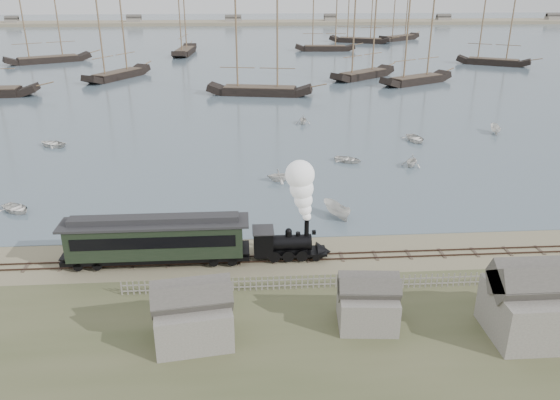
{
  "coord_description": "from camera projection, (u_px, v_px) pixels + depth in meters",
  "views": [
    {
      "loc": [
        -6.34,
        -43.88,
        22.78
      ],
      "look_at": [
        -3.09,
        3.0,
        3.5
      ],
      "focal_mm": 35.0,
      "sensor_mm": 36.0,
      "label": 1
    }
  ],
  "objects": [
    {
      "name": "shed_left",
      "position": [
        195.0,
        340.0,
        36.92
      ],
      "size": [
        5.0,
        4.0,
        4.1
      ],
      "primitive_type": null,
      "color": "slate",
      "rests_on": "ground"
    },
    {
      "name": "rowboat_1",
      "position": [
        279.0,
        175.0,
        65.05
      ],
      "size": [
        2.79,
        3.16,
        1.57
      ],
      "primitive_type": "imported",
      "rotation": [
        0.0,
        0.0,
        1.65
      ],
      "color": "silver",
      "rests_on": "harbor_water"
    },
    {
      "name": "schooner_2",
      "position": [
        259.0,
        45.0,
        109.29
      ],
      "size": [
        22.13,
        8.92,
        20.0
      ],
      "primitive_type": null,
      "rotation": [
        0.0,
        0.0,
        -0.19
      ],
      "color": "black",
      "rests_on": "harbor_water"
    },
    {
      "name": "schooner_5",
      "position": [
        498.0,
        27.0,
        147.54
      ],
      "size": [
        18.9,
        13.51,
        20.0
      ],
      "primitive_type": null,
      "rotation": [
        0.0,
        0.0,
        -0.53
      ],
      "color": "black",
      "rests_on": "harbor_water"
    },
    {
      "name": "schooner_3",
      "position": [
        365.0,
        35.0,
        127.84
      ],
      "size": [
        18.19,
        15.86,
        20.0
      ],
      "primitive_type": null,
      "rotation": [
        0.0,
        0.0,
        0.68
      ],
      "color": "black",
      "rests_on": "harbor_water"
    },
    {
      "name": "schooner_1",
      "position": [
        113.0,
        35.0,
        127.35
      ],
      "size": [
        13.98,
        19.8,
        20.0
      ],
      "primitive_type": null,
      "rotation": [
        0.0,
        0.0,
        1.05
      ],
      "color": "black",
      "rests_on": "harbor_water"
    },
    {
      "name": "schooner_4",
      "position": [
        420.0,
        38.0,
        121.14
      ],
      "size": [
        19.21,
        13.57,
        20.0
      ],
      "primitive_type": null,
      "rotation": [
        0.0,
        0.0,
        0.52
      ],
      "color": "black",
      "rests_on": "harbor_water"
    },
    {
      "name": "rowboat_2",
      "position": [
        336.0,
        210.0,
        55.35
      ],
      "size": [
        4.07,
        3.16,
        1.49
      ],
      "primitive_type": "imported",
      "rotation": [
        0.0,
        0.0,
        3.65
      ],
      "color": "silver",
      "rests_on": "harbor_water"
    },
    {
      "name": "rowboat_3",
      "position": [
        348.0,
        159.0,
        71.93
      ],
      "size": [
        4.26,
        4.58,
        0.77
      ],
      "primitive_type": "imported",
      "rotation": [
        0.0,
        0.0,
        1.0
      ],
      "color": "silver",
      "rests_on": "harbor_water"
    },
    {
      "name": "picket_fence_east",
      "position": [
        484.0,
        285.0,
        43.43
      ],
      "size": [
        15.0,
        0.1,
        1.2
      ],
      "primitive_type": null,
      "color": "slate",
      "rests_on": "ground"
    },
    {
      "name": "far_spit",
      "position": [
        253.0,
        24.0,
        280.29
      ],
      "size": [
        500.0,
        20.0,
        1.8
      ],
      "primitive_type": "cube",
      "color": "tan",
      "rests_on": "ground"
    },
    {
      "name": "rowboat_7",
      "position": [
        303.0,
        119.0,
        90.5
      ],
      "size": [
        3.14,
        2.79,
        1.51
      ],
      "primitive_type": "imported",
      "rotation": [
        0.0,
        0.0,
        6.16
      ],
      "color": "silver",
      "rests_on": "harbor_water"
    },
    {
      "name": "ground",
      "position": [
        316.0,
        247.0,
        49.56
      ],
      "size": [
        600.0,
        600.0,
        0.0
      ],
      "primitive_type": "plane",
      "color": "gray",
      "rests_on": "ground"
    },
    {
      "name": "rowboat_5",
      "position": [
        495.0,
        129.0,
        85.13
      ],
      "size": [
        3.6,
        1.97,
        1.32
      ],
      "primitive_type": "imported",
      "rotation": [
        0.0,
        0.0,
        2.93
      ],
      "color": "silver",
      "rests_on": "harbor_water"
    },
    {
      "name": "passenger_coach",
      "position": [
        156.0,
        238.0,
        45.92
      ],
      "size": [
        15.66,
        3.02,
        3.8
      ],
      "color": "black",
      "rests_on": "ground"
    },
    {
      "name": "schooner_8",
      "position": [
        326.0,
        19.0,
        176.28
      ],
      "size": [
        19.74,
        5.54,
        20.0
      ],
      "primitive_type": null,
      "rotation": [
        0.0,
        0.0,
        -0.05
      ],
      "color": "black",
      "rests_on": "harbor_water"
    },
    {
      "name": "rowboat_4",
      "position": [
        412.0,
        161.0,
        70.16
      ],
      "size": [
        3.82,
        3.71,
        1.54
      ],
      "primitive_type": "imported",
      "rotation": [
        0.0,
        0.0,
        5.7
      ],
      "color": "silver",
      "rests_on": "harbor_water"
    },
    {
      "name": "locomotive",
      "position": [
        299.0,
        217.0,
        46.1
      ],
      "size": [
        6.82,
        2.55,
        8.5
      ],
      "color": "black",
      "rests_on": "ground"
    },
    {
      "name": "rowboat_6",
      "position": [
        52.0,
        143.0,
        78.68
      ],
      "size": [
        4.53,
        5.04,
        0.86
      ],
      "primitive_type": "imported",
      "rotation": [
        0.0,
        0.0,
        4.23
      ],
      "color": "silver",
      "rests_on": "harbor_water"
    },
    {
      "name": "rowboat_8",
      "position": [
        415.0,
        138.0,
        81.04
      ],
      "size": [
        4.77,
        3.74,
        0.9
      ],
      "primitive_type": "imported",
      "rotation": [
        0.0,
        0.0,
        0.16
      ],
      "color": "silver",
      "rests_on": "harbor_water"
    },
    {
      "name": "harbor_water",
      "position": [
        258.0,
        41.0,
        206.44
      ],
      "size": [
        600.0,
        336.0,
        0.06
      ],
      "primitive_type": "cube",
      "color": "#4D616F",
      "rests_on": "ground"
    },
    {
      "name": "rail_track",
      "position": [
        319.0,
        257.0,
        47.69
      ],
      "size": [
        120.0,
        1.8,
        0.16
      ],
      "color": "#3D2A21",
      "rests_on": "ground"
    },
    {
      "name": "schooner_6",
      "position": [
        43.0,
        26.0,
        151.89
      ],
      "size": [
        23.1,
        15.64,
        20.0
      ],
      "primitive_type": null,
      "rotation": [
        0.0,
        0.0,
        0.49
      ],
      "color": "black",
      "rests_on": "harbor_water"
    },
    {
      "name": "schooner_9",
      "position": [
        401.0,
        13.0,
        206.5
      ],
      "size": [
        18.95,
        15.77,
        20.0
      ],
      "primitive_type": null,
      "rotation": [
        0.0,
        0.0,
        0.64
      ],
      "color": "black",
      "rests_on": "harbor_water"
    },
    {
      "name": "schooner_7",
      "position": [
        183.0,
        21.0,
        168.51
      ],
      "size": [
        6.87,
        22.06,
        20.0
      ],
      "primitive_type": null,
      "rotation": [
        0.0,
        0.0,
        1.48
      ],
      "color": "black",
      "rests_on": "harbor_water"
    },
    {
      "name": "picket_fence_west",
      "position": [
        245.0,
        291.0,
        42.68
      ],
      "size": [
        19.0,
        0.1,
        1.2
      ],
      "primitive_type": null,
      "color": "slate",
      "rests_on": "ground"
    },
    {
      "name": "shed_mid",
      "position": [
        366.0,
        324.0,
        38.61
      ],
      "size": [
        4.0,
        3.5,
        3.6
      ],
      "primitive_type": null,
      "color": "slate",
      "rests_on": "ground"
    },
    {
      "name": "schooner_10",
      "position": [
        361.0,
        14.0,
        198.7
      ],
      "size": [
        22.67,
        13.96,
        20.0
      ],
      "primitive_type": null,
      "rotation": [
        0.0,
        0.0,
        -0.42
      ],
      "color": "black",
      "rests_on": "harbor_water"
    },
    {
      "name": "beached_dinghy",
      "position": [
        127.0,
        250.0,
        48.19
      ],
      "size": [
        2.88,
        3.82,
        0.75
      ],
      "primitive_type": "imported",
      "rotation": [
        0.0,
        0.0,
        1.66
      ],
      "color": "silver",
      "rests_on": "ground"
    },
    {
      "name": "rowboat_0",
      "position": [
        16.0,
        208.0,
        56.72
      ],
      "size": [
        4.41,
        4.61,
        0.78
      ],
      "primitive_type": "imported",
      "rotation": [
        0.0,
        0.0,
        0.92
      ],
      "color": "silver",
      "rests_on": "harbor_water"
    },
    {
      "name": "shed_right",
      "position": [
        530.0,
        334.0,
        37.47
      ],
      "size": [
        6.0,
        5.0,
        5.1
      ],
      "primitive_type": null,
      "color": "slate",
      "rests_on": "ground"
    }
  ]
}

